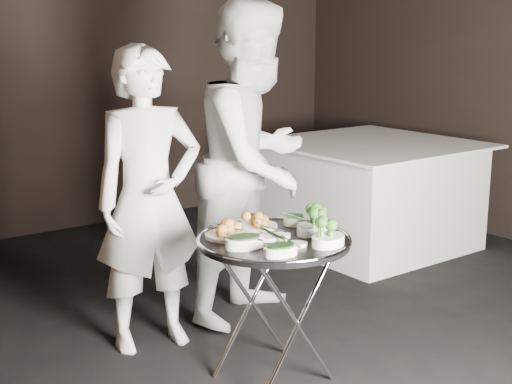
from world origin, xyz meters
TOP-DOWN VIEW (x-y plane):
  - wall_back at (0.00, 3.52)m, footprint 6.00×0.05m
  - tray_stand at (-0.14, 0.17)m, footprint 0.49×0.42m
  - serving_tray at (-0.14, 0.17)m, footprint 0.76×0.76m
  - potato_plate_a at (-0.32, 0.32)m, footprint 0.21×0.21m
  - potato_plate_b at (-0.09, 0.37)m, footprint 0.22×0.22m
  - greens_bowl at (0.10, 0.31)m, footprint 0.12×0.12m
  - asparagus_plate_a at (-0.15, 0.16)m, footprint 0.20×0.13m
  - asparagus_plate_b at (-0.16, 0.01)m, footprint 0.18×0.13m
  - spinach_bowl_a at (-0.34, 0.13)m, footprint 0.21×0.16m
  - spinach_bowl_b at (-0.28, -0.07)m, footprint 0.18×0.13m
  - broccoli_bowl_a at (0.07, 0.12)m, footprint 0.22×0.17m
  - broccoli_bowl_b at (-0.00, -0.08)m, footprint 0.22×0.19m
  - serving_utensils at (-0.12, 0.23)m, footprint 0.58×0.41m
  - waiter_left at (-0.43, 0.91)m, footprint 0.66×0.48m
  - waiter_right at (0.30, 0.92)m, footprint 1.13×1.01m
  - dining_table at (1.92, 1.55)m, footprint 1.50×1.50m

SIDE VIEW (x-z plane):
  - tray_stand at x=-0.14m, z-range 0.04..0.77m
  - dining_table at x=1.92m, z-range 0.00..0.86m
  - serving_tray at x=-0.14m, z-range 0.72..0.75m
  - asparagus_plate_b at x=-0.16m, z-range 0.74..0.78m
  - asparagus_plate_a at x=-0.15m, z-range 0.74..0.78m
  - spinach_bowl_b at x=-0.28m, z-range 0.74..0.81m
  - greens_bowl at x=0.10m, z-range 0.74..0.81m
  - potato_plate_b at x=-0.09m, z-range 0.74..0.82m
  - potato_plate_a at x=-0.32m, z-range 0.74..0.82m
  - spinach_bowl_a at x=-0.34m, z-range 0.74..0.82m
  - broccoli_bowl_b at x=0.00m, z-range 0.74..0.82m
  - broccoli_bowl_a at x=0.07m, z-range 0.74..0.82m
  - serving_utensils at x=-0.12m, z-range 0.79..0.80m
  - waiter_left at x=-0.43m, z-range 0.00..1.67m
  - waiter_right at x=0.30m, z-range 0.00..1.93m
  - wall_back at x=0.00m, z-range 0.00..3.00m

